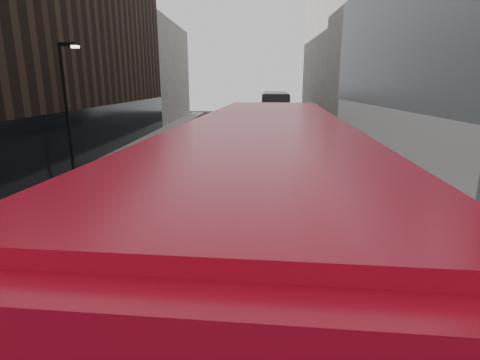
# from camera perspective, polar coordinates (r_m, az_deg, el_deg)

# --- Properties ---
(sidewalk_right) EXTENTS (3.00, 80.00, 0.15)m
(sidewalk_right) POSITION_cam_1_polar(r_m,az_deg,el_deg) (27.86, 14.30, 3.61)
(sidewalk_right) COLOR slate
(sidewalk_right) RESTS_ON ground
(sidewalk_left) EXTENTS (2.00, 80.00, 0.15)m
(sidewalk_left) POSITION_cam_1_polar(r_m,az_deg,el_deg) (28.79, -17.47, 3.73)
(sidewalk_left) COLOR slate
(sidewalk_left) RESTS_ON ground
(building_victorian) EXTENTS (6.50, 24.00, 21.00)m
(building_victorian) POSITION_cam_1_polar(r_m,az_deg,el_deg) (47.00, 14.83, 19.60)
(building_victorian) COLOR slate
(building_victorian) RESTS_ON ground
(building_left_mid) EXTENTS (5.00, 24.00, 14.00)m
(building_left_mid) POSITION_cam_1_polar(r_m,az_deg,el_deg) (34.31, -21.36, 16.70)
(building_left_mid) COLOR black
(building_left_mid) RESTS_ON ground
(building_left_far) EXTENTS (5.00, 20.00, 13.00)m
(building_left_far) POSITION_cam_1_polar(r_m,az_deg,el_deg) (55.28, -12.24, 15.64)
(building_left_far) COLOR slate
(building_left_far) RESTS_ON ground
(street_lamp) EXTENTS (1.06, 0.22, 7.00)m
(street_lamp) POSITION_cam_1_polar(r_m,az_deg,el_deg) (21.99, -24.81, 10.72)
(street_lamp) COLOR black
(street_lamp) RESTS_ON sidewalk_left
(red_bus) EXTENTS (3.49, 11.46, 4.56)m
(red_bus) POSITION_cam_1_polar(r_m,az_deg,el_deg) (7.04, 3.97, -7.28)
(red_bus) COLOR #A1091D
(red_bus) RESTS_ON ground
(grey_bus) EXTENTS (3.59, 12.79, 4.08)m
(grey_bus) POSITION_cam_1_polar(r_m,az_deg,el_deg) (45.13, 5.36, 10.73)
(grey_bus) COLOR black
(grey_bus) RESTS_ON ground
(car_a) EXTENTS (2.38, 4.71, 1.54)m
(car_a) POSITION_cam_1_polar(r_m,az_deg,el_deg) (17.33, 2.30, -0.10)
(car_a) COLOR black
(car_a) RESTS_ON ground
(car_b) EXTENTS (1.76, 4.64, 1.51)m
(car_b) POSITION_cam_1_polar(r_m,az_deg,el_deg) (26.75, 0.68, 5.10)
(car_b) COLOR #92959A
(car_b) RESTS_ON ground
(car_c) EXTENTS (2.43, 5.15, 1.45)m
(car_c) POSITION_cam_1_polar(r_m,az_deg,el_deg) (34.82, 6.98, 7.15)
(car_c) COLOR black
(car_c) RESTS_ON ground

